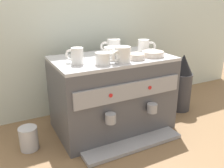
% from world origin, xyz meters
% --- Properties ---
extents(ground_plane, '(4.00, 4.00, 0.00)m').
position_xyz_m(ground_plane, '(0.00, 0.00, 0.00)').
color(ground_plane, brown).
extents(tiled_backsplash_wall, '(2.80, 0.03, 0.98)m').
position_xyz_m(tiled_backsplash_wall, '(0.00, 0.34, 0.49)').
color(tiled_backsplash_wall, silver).
rests_on(tiled_backsplash_wall, ground_plane).
extents(espresso_machine, '(0.67, 0.51, 0.44)m').
position_xyz_m(espresso_machine, '(0.00, -0.00, 0.22)').
color(espresso_machine, '#4C4C51').
rests_on(espresso_machine, ground_plane).
extents(ceramic_cup_0, '(0.11, 0.08, 0.06)m').
position_xyz_m(ceramic_cup_0, '(-0.11, -0.13, 0.47)').
color(ceramic_cup_0, white).
rests_on(ceramic_cup_0, espresso_machine).
extents(ceramic_cup_1, '(0.12, 0.08, 0.08)m').
position_xyz_m(ceramic_cup_1, '(-0.01, -0.13, 0.49)').
color(ceramic_cup_1, white).
rests_on(ceramic_cup_1, espresso_machine).
extents(ceramic_cup_2, '(0.13, 0.08, 0.08)m').
position_xyz_m(ceramic_cup_2, '(0.06, 0.10, 0.48)').
color(ceramic_cup_2, white).
rests_on(ceramic_cup_2, espresso_machine).
extents(ceramic_cup_3, '(0.08, 0.11, 0.06)m').
position_xyz_m(ceramic_cup_3, '(-0.02, -0.03, 0.48)').
color(ceramic_cup_3, white).
rests_on(ceramic_cup_3, espresso_machine).
extents(ceramic_cup_4, '(0.08, 0.09, 0.08)m').
position_xyz_m(ceramic_cup_4, '(-0.23, -0.05, 0.49)').
color(ceramic_cup_4, white).
rests_on(ceramic_cup_4, espresso_machine).
extents(ceramic_cup_5, '(0.10, 0.08, 0.08)m').
position_xyz_m(ceramic_cup_5, '(0.23, 0.01, 0.48)').
color(ceramic_cup_5, white).
rests_on(ceramic_cup_5, espresso_machine).
extents(ceramic_bowl_0, '(0.12, 0.12, 0.03)m').
position_xyz_m(ceramic_bowl_0, '(0.21, -0.10, 0.46)').
color(ceramic_bowl_0, beige).
rests_on(ceramic_bowl_0, espresso_machine).
extents(ceramic_bowl_1, '(0.09, 0.09, 0.03)m').
position_xyz_m(ceramic_bowl_1, '(0.09, -0.11, 0.46)').
color(ceramic_bowl_1, beige).
rests_on(ceramic_bowl_1, espresso_machine).
extents(coffee_grinder, '(0.14, 0.14, 0.40)m').
position_xyz_m(coffee_grinder, '(0.54, -0.01, 0.19)').
color(coffee_grinder, '#333338').
rests_on(coffee_grinder, ground_plane).
extents(milk_pitcher, '(0.10, 0.10, 0.13)m').
position_xyz_m(milk_pitcher, '(-0.50, -0.01, 0.06)').
color(milk_pitcher, '#B7B7BC').
rests_on(milk_pitcher, ground_plane).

